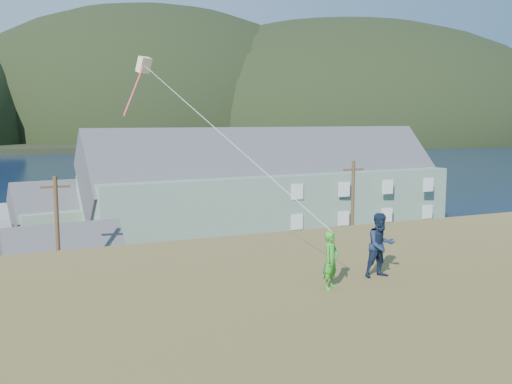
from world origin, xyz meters
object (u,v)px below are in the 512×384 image
at_px(lodge, 273,185).
at_px(shed_palegreen_far, 72,214).
at_px(shed_white, 66,266).
at_px(wharf, 18,214).
at_px(kite_flyer_green, 331,260).
at_px(kite_flyer_navy, 381,245).

distance_m(lodge, shed_palegreen_far, 19.45).
xyz_separation_m(lodge, shed_white, (-21.02, -13.98, -2.72)).
bearing_deg(wharf, lodge, -41.28).
bearing_deg(kite_flyer_green, shed_white, 65.94).
height_order(shed_palegreen_far, kite_flyer_navy, kite_flyer_navy).
distance_m(shed_white, kite_flyer_green, 26.08).
bearing_deg(shed_white, shed_palegreen_far, 78.06).
height_order(wharf, kite_flyer_navy, kite_flyer_navy).
relative_size(wharf, shed_white, 3.36).
distance_m(shed_white, kite_flyer_navy, 26.11).
xyz_separation_m(lodge, shed_palegreen_far, (-18.91, 3.96, -2.25)).
xyz_separation_m(wharf, kite_flyer_navy, (8.88, -59.32, 7.63)).
xyz_separation_m(wharf, lodge, (23.56, -20.69, 4.52)).
height_order(wharf, shed_palegreen_far, shed_palegreen_far).
bearing_deg(kite_flyer_green, shed_palegreen_far, 58.90).
height_order(shed_white, kite_flyer_green, kite_flyer_green).
distance_m(shed_palegreen_far, kite_flyer_navy, 43.13).
bearing_deg(wharf, kite_flyer_green, -83.24).
relative_size(shed_white, kite_flyer_green, 5.21).
bearing_deg(kite_flyer_green, wharf, 62.43).
height_order(lodge, shed_palegreen_far, lodge).
xyz_separation_m(shed_white, kite_flyer_green, (4.54, -25.05, 5.69)).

